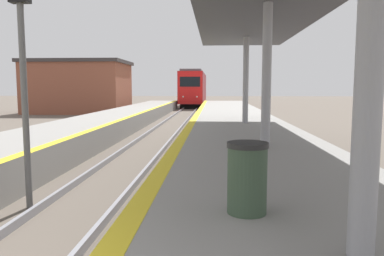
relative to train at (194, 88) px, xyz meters
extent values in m
cube|color=black|center=(0.00, 0.07, -1.92)|extent=(2.29, 14.47, 0.55)
cube|color=maroon|center=(0.00, 0.07, 0.12)|extent=(2.69, 16.08, 3.53)
cube|color=red|center=(0.00, -7.89, 0.12)|extent=(2.64, 0.16, 3.46)
cube|color=black|center=(0.00, -7.95, 0.74)|extent=(2.15, 0.06, 1.06)
cube|color=#59595E|center=(0.00, 0.07, 2.00)|extent=(2.29, 15.27, 0.24)
sphere|color=white|center=(-0.74, -7.95, -0.85)|extent=(0.18, 0.18, 0.18)
sphere|color=white|center=(0.74, -7.95, -0.85)|extent=(0.18, 0.18, 0.18)
cylinder|color=#595959|center=(-1.01, -40.80, -0.26)|extent=(0.12, 0.12, 3.89)
cylinder|color=#99999E|center=(3.86, -44.50, 0.43)|extent=(0.23, 0.23, 3.49)
cylinder|color=#99999E|center=(3.86, -38.35, 0.43)|extent=(0.23, 0.23, 3.49)
cylinder|color=#99999E|center=(3.86, -32.20, 0.43)|extent=(0.23, 0.23, 3.49)
cylinder|color=#384C38|center=(2.97, -43.42, -0.93)|extent=(0.46, 0.46, 0.77)
cylinder|color=#262626|center=(2.97, -43.42, -0.52)|extent=(0.48, 0.48, 0.06)
cube|color=brown|center=(-9.96, -13.54, 0.05)|extent=(8.56, 6.16, 4.49)
cube|color=#383333|center=(-9.96, -13.54, 2.44)|extent=(8.98, 6.47, 0.30)
camera|label=1|loc=(2.58, -47.70, 0.14)|focal=35.00mm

